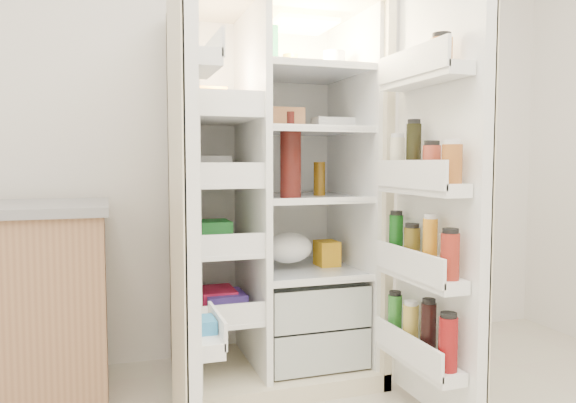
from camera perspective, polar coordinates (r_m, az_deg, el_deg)
name	(u,v)px	position (r m, az deg, el deg)	size (l,w,h in m)	color
wall_back	(231,107)	(2.99, -6.02, 9.85)	(4.00, 0.02, 2.70)	white
refrigerator	(273,224)	(2.70, -1.54, -2.41)	(0.92, 0.70, 1.80)	beige
freezer_door	(185,207)	(1.98, -10.74, -0.56)	(0.15, 0.40, 1.72)	white
fridge_door	(436,208)	(2.25, 15.19, -0.63)	(0.17, 0.58, 1.72)	white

